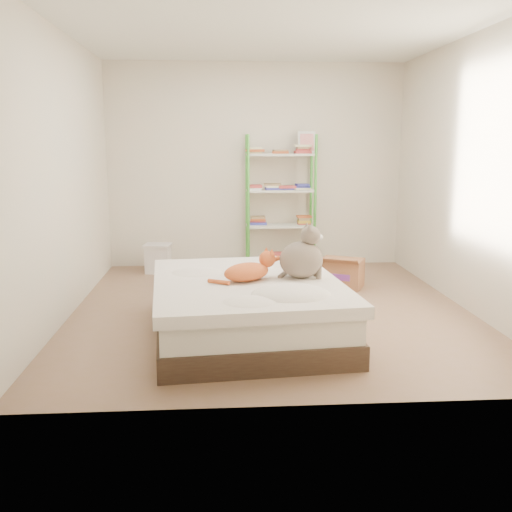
{
  "coord_description": "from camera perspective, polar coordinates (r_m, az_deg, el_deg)",
  "views": [
    {
      "loc": [
        -0.51,
        -5.34,
        1.59
      ],
      "look_at": [
        -0.17,
        -0.46,
        0.62
      ],
      "focal_mm": 40.0,
      "sensor_mm": 36.0,
      "label": 1
    }
  ],
  "objects": [
    {
      "name": "bed",
      "position": [
        4.78,
        -0.95,
        -5.18
      ],
      "size": [
        1.68,
        2.02,
        0.48
      ],
      "rotation": [
        0.0,
        0.0,
        0.09
      ],
      "color": "#403324",
      "rests_on": "ground"
    },
    {
      "name": "shelf_unit",
      "position": [
        7.3,
        2.51,
        5.79
      ],
      "size": [
        0.88,
        0.36,
        1.74
      ],
      "color": "green",
      "rests_on": "ground"
    },
    {
      "name": "room",
      "position": [
        5.37,
        1.53,
        8.11
      ],
      "size": [
        3.81,
        4.21,
        2.61
      ],
      "color": "#846352",
      "rests_on": "ground"
    },
    {
      "name": "orange_cat",
      "position": [
        4.65,
        -0.96,
        -1.37
      ],
      "size": [
        0.54,
        0.46,
        0.19
      ],
      "primitive_type": null,
      "rotation": [
        0.0,
        0.0,
        0.5
      ],
      "color": "orange",
      "rests_on": "bed"
    },
    {
      "name": "grey_cat",
      "position": [
        4.75,
        4.55,
        0.42
      ],
      "size": [
        0.41,
        0.35,
        0.45
      ],
      "primitive_type": null,
      "rotation": [
        0.0,
        0.0,
        1.63
      ],
      "color": "#7E6E5F",
      "rests_on": "bed"
    },
    {
      "name": "cardboard_box",
      "position": [
        6.46,
        8.55,
        -1.69
      ],
      "size": [
        0.57,
        0.59,
        0.37
      ],
      "rotation": [
        0.0,
        0.0,
        -0.45
      ],
      "color": "#A9734B",
      "rests_on": "ground"
    },
    {
      "name": "white_bin",
      "position": [
        7.21,
        -9.76,
        -0.2
      ],
      "size": [
        0.35,
        0.32,
        0.36
      ],
      "rotation": [
        0.0,
        0.0,
        -0.14
      ],
      "color": "silver",
      "rests_on": "ground"
    }
  ]
}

